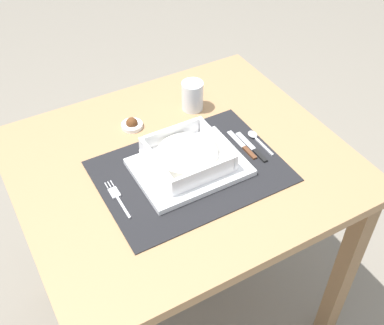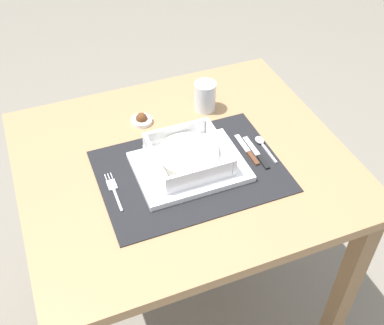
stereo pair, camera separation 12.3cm
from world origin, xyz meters
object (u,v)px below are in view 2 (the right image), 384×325
Objects in this scene: fork at (114,189)px; bread_knife at (248,151)px; porridge_bowl at (188,156)px; spoon at (262,143)px; butter_knife at (258,154)px; drinking_glass at (205,98)px; condiment_saucer at (142,120)px; dining_table at (184,188)px.

bread_knife is (0.37, 0.00, 0.00)m from fork.
bread_knife is (0.17, -0.01, -0.03)m from porridge_bowl.
fork is 0.42m from spoon.
porridge_bowl is 1.37× the size of butter_knife.
drinking_glass is at bearing 102.65° from butter_knife.
bread_knife reaches higher than fork.
drinking_glass is at bearing 114.81° from spoon.
fork is 0.37m from bread_knife.
condiment_saucer is (-0.06, 0.22, -0.03)m from porridge_bowl.
porridge_bowl is at bearing -87.28° from dining_table.
drinking_glass is at bearing -1.47° from condiment_saucer.
bread_knife is 0.33m from condiment_saucer.
spoon is at bearing 51.16° from butter_knife.
porridge_bowl is at bearing -174.25° from spoon.
dining_table is 7.78× the size of spoon.
dining_table is at bearing 161.09° from bread_knife.
fork is at bearing -145.92° from drinking_glass.
spoon is (0.42, 0.02, 0.00)m from fork.
drinking_glass is (0.14, 0.18, 0.15)m from dining_table.
butter_knife is 0.35m from condiment_saucer.
condiment_saucer reaches higher than dining_table.
drinking_glass is 1.46× the size of condiment_saucer.
condiment_saucer is (-0.25, 0.25, 0.00)m from butter_knife.
butter_knife reaches higher than dining_table.
fork is at bearing -176.21° from porridge_bowl.
porridge_bowl is 0.21m from fork.
bread_knife is 2.13× the size of condiment_saucer.
porridge_bowl is 0.19m from butter_knife.
spoon is at bearing 1.82° from porridge_bowl.
porridge_bowl reaches higher than fork.
porridge_bowl is 0.26m from drinking_glass.
bread_knife is 0.23m from drinking_glass.
condiment_saucer is at bearing 130.03° from bread_knife.
dining_table is at bearing 12.88° from fork.
condiment_saucer reaches higher than fork.
spoon is 0.82× the size of butter_knife.
dining_table is 6.36× the size of butter_knife.
fork is 1.19× the size of spoon.
bread_knife is at bearing -82.12° from drinking_glass.
spoon is at bearing -7.26° from dining_table.
butter_knife is (0.19, -0.03, -0.03)m from porridge_bowl.
spoon is 1.83× the size of condiment_saucer.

